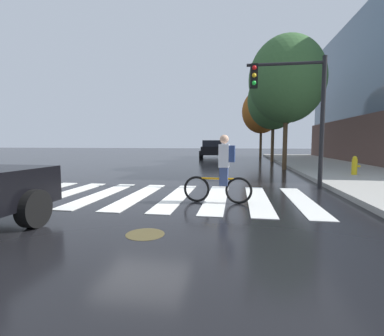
% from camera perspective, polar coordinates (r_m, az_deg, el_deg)
% --- Properties ---
extents(ground_plane, '(120.00, 120.00, 0.00)m').
position_cam_1_polar(ground_plane, '(8.13, -9.86, -5.55)').
color(ground_plane, black).
extents(crosswalk_stripes, '(8.26, 3.90, 0.01)m').
position_cam_1_polar(crosswalk_stripes, '(8.00, -7.02, -5.63)').
color(crosswalk_stripes, silver).
rests_on(crosswalk_stripes, ground).
extents(manhole_cover, '(0.64, 0.64, 0.01)m').
position_cam_1_polar(manhole_cover, '(4.84, -9.40, -12.98)').
color(manhole_cover, '#473D1E').
rests_on(manhole_cover, ground).
extents(sedan_mid, '(2.58, 4.97, 1.67)m').
position_cam_1_polar(sedan_mid, '(27.04, 4.03, 3.87)').
color(sedan_mid, black).
rests_on(sedan_mid, ground).
extents(cyclist, '(1.71, 0.37, 1.69)m').
position_cam_1_polar(cyclist, '(7.00, 6.18, -0.27)').
color(cyclist, black).
rests_on(cyclist, ground).
extents(traffic_light_near, '(2.47, 0.28, 4.20)m').
position_cam_1_polar(traffic_light_near, '(9.90, 20.18, 12.76)').
color(traffic_light_near, black).
rests_on(traffic_light_near, ground).
extents(fire_hydrant, '(0.33, 0.22, 0.78)m').
position_cam_1_polar(fire_hydrant, '(13.63, 29.90, 0.43)').
color(fire_hydrant, gold).
rests_on(fire_hydrant, sidewalk).
extents(street_tree_near, '(4.03, 4.03, 7.18)m').
position_cam_1_polar(street_tree_near, '(16.68, 18.55, 16.53)').
color(street_tree_near, '#4C3823').
rests_on(street_tree_near, ground).
extents(street_tree_mid, '(3.90, 3.90, 6.93)m').
position_cam_1_polar(street_tree_mid, '(22.90, 16.10, 13.02)').
color(street_tree_mid, '#4C3823').
rests_on(street_tree_mid, ground).
extents(street_tree_far, '(3.74, 3.74, 6.65)m').
position_cam_1_polar(street_tree_far, '(28.96, 13.79, 11.02)').
color(street_tree_far, '#4C3823').
rests_on(street_tree_far, ground).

